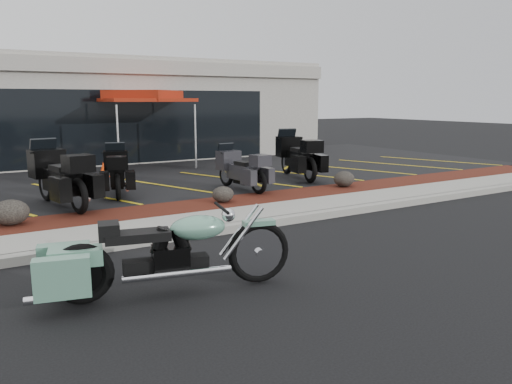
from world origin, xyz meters
TOP-DOWN VIEW (x-y plane):
  - ground at (0.00, 0.00)m, footprint 90.00×90.00m
  - curb at (0.00, 0.90)m, footprint 24.00×0.25m
  - sidewalk at (0.00, 1.60)m, footprint 24.00×1.20m
  - mulch_bed at (0.00, 2.80)m, footprint 24.00×1.20m
  - upper_lot at (0.00, 8.20)m, footprint 26.00×9.60m
  - dealership_building at (0.00, 14.47)m, footprint 18.00×8.16m
  - boulder_left at (-4.02, 2.90)m, footprint 0.67×0.56m
  - boulder_mid at (0.33, 2.76)m, footprint 0.51×0.43m
  - boulder_right at (4.06, 2.94)m, footprint 0.59×0.49m
  - hero_cruiser at (-1.39, -1.66)m, footprint 3.30×1.48m
  - touring_black_front at (-3.08, 4.99)m, footprint 1.42×2.64m
  - touring_black_mid at (-1.28, 5.70)m, footprint 1.31×2.25m
  - touring_grey at (1.41, 4.68)m, footprint 0.96×2.08m
  - touring_black_rear at (4.06, 5.66)m, footprint 1.47×2.61m
  - traffic_cone at (-1.02, 8.10)m, footprint 0.37×0.37m
  - popup_canopy at (0.87, 9.72)m, footprint 3.60×3.60m

SIDE VIEW (x-z plane):
  - ground at x=0.00m, z-range 0.00..0.00m
  - curb at x=0.00m, z-range 0.00..0.15m
  - sidewalk at x=0.00m, z-range 0.00..0.15m
  - upper_lot at x=0.00m, z-range 0.00..0.15m
  - mulch_bed at x=0.00m, z-range 0.00..0.16m
  - boulder_mid at x=0.33m, z-range 0.16..0.52m
  - boulder_right at x=4.06m, z-range 0.16..0.58m
  - traffic_cone at x=-1.02m, z-range 0.15..0.59m
  - boulder_left at x=-4.02m, z-range 0.16..0.64m
  - hero_cruiser at x=-1.39m, z-range 0.00..1.13m
  - touring_grey at x=1.41m, z-range 0.15..1.32m
  - touring_black_mid at x=-1.28m, z-range 0.15..1.38m
  - touring_black_rear at x=4.06m, z-range 0.15..1.58m
  - touring_black_front at x=-3.08m, z-range 0.15..1.60m
  - dealership_building at x=0.00m, z-range 0.01..4.01m
  - popup_canopy at x=0.87m, z-range 1.22..3.84m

